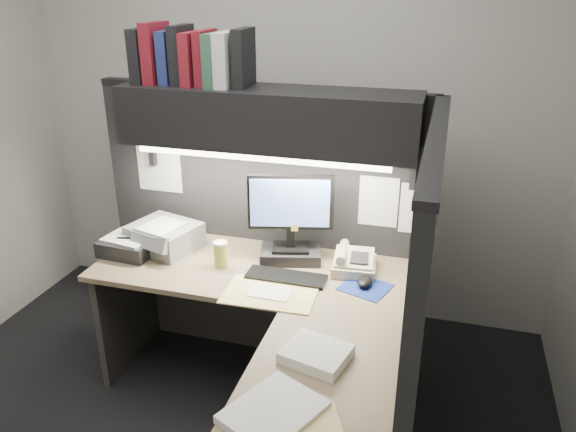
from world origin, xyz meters
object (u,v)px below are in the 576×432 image
(keyboard, at_px, (286,277))
(printer, at_px, (165,236))
(telephone, at_px, (354,263))
(overhead_shelf, at_px, (267,118))
(coffee_cup, at_px, (221,255))
(notebook_stack, at_px, (129,246))
(desk, at_px, (282,391))
(monitor, at_px, (291,227))

(keyboard, xyz_separation_m, printer, (-0.77, 0.16, 0.06))
(keyboard, distance_m, printer, 0.79)
(telephone, bearing_deg, overhead_shelf, 166.78)
(overhead_shelf, bearing_deg, coffee_cup, -132.40)
(coffee_cup, bearing_deg, keyboard, -5.26)
(overhead_shelf, relative_size, keyboard, 3.75)
(coffee_cup, relative_size, notebook_stack, 0.46)
(coffee_cup, height_order, notebook_stack, coffee_cup)
(notebook_stack, bearing_deg, printer, 36.43)
(overhead_shelf, bearing_deg, keyboard, -55.49)
(keyboard, height_order, printer, printer)
(coffee_cup, xyz_separation_m, printer, (-0.40, 0.13, 0.00))
(desk, relative_size, notebook_stack, 5.84)
(printer, distance_m, notebook_stack, 0.20)
(monitor, xyz_separation_m, telephone, (0.36, -0.03, -0.15))
(desk, relative_size, telephone, 7.34)
(overhead_shelf, relative_size, monitor, 3.16)
(overhead_shelf, xyz_separation_m, printer, (-0.60, -0.09, -0.70))
(coffee_cup, bearing_deg, overhead_shelf, 47.60)
(desk, distance_m, keyboard, 0.59)
(desk, height_order, monitor, monitor)
(overhead_shelf, bearing_deg, desk, -68.21)
(telephone, bearing_deg, notebook_stack, -178.79)
(telephone, bearing_deg, desk, -111.02)
(printer, bearing_deg, coffee_cup, -2.07)
(desk, distance_m, printer, 1.17)
(keyboard, relative_size, notebook_stack, 1.42)
(keyboard, height_order, coffee_cup, coffee_cup)
(overhead_shelf, bearing_deg, notebook_stack, -164.45)
(overhead_shelf, height_order, printer, overhead_shelf)
(monitor, bearing_deg, desk, -91.22)
(overhead_shelf, distance_m, keyboard, 0.82)
(desk, distance_m, coffee_cup, 0.81)
(overhead_shelf, relative_size, coffee_cup, 11.51)
(desk, relative_size, keyboard, 4.12)
(desk, xyz_separation_m, telephone, (0.19, 0.68, 0.33))
(desk, xyz_separation_m, coffee_cup, (-0.50, 0.53, 0.35))
(monitor, distance_m, printer, 0.75)
(desk, relative_size, coffee_cup, 12.62)
(overhead_shelf, height_order, monitor, overhead_shelf)
(overhead_shelf, bearing_deg, monitor, -16.72)
(desk, distance_m, overhead_shelf, 1.33)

